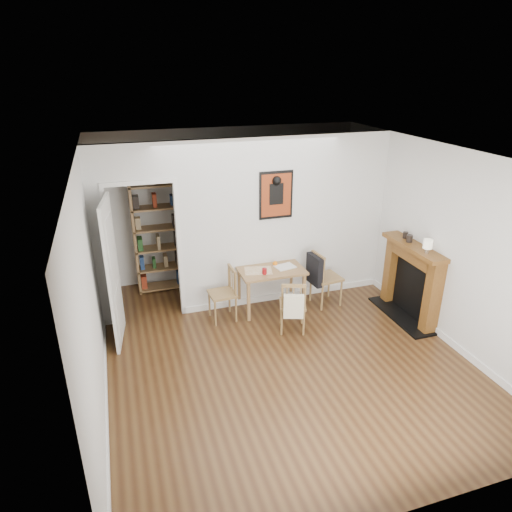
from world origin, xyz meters
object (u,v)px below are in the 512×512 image
object	(u,v)px
chair_front	(293,305)
ceramic_jar_a	(409,239)
chair_left	(222,294)
red_glass	(264,271)
dining_table	(271,274)
orange_fruit	(275,263)
notebook	(285,267)
fireplace	(412,279)
chair_right	(325,277)
mantel_lamp	(428,245)
ceramic_jar_b	(405,235)
bookshelf	(158,238)

from	to	relation	value
chair_front	ceramic_jar_a	distance (m)	1.95
chair_left	red_glass	xyz separation A→B (m)	(0.64, -0.05, 0.31)
dining_table	red_glass	bearing A→B (deg)	-137.99
orange_fruit	chair_left	bearing A→B (deg)	-168.06
dining_table	notebook	size ratio (longest dim) A/B	3.34
orange_fruit	fireplace	bearing A→B (deg)	-27.73
chair_left	fireplace	bearing A→B (deg)	-15.73
chair_right	mantel_lamp	xyz separation A→B (m)	(0.97, -1.04, 0.82)
dining_table	mantel_lamp	distance (m)	2.28
chair_front	ceramic_jar_a	xyz separation A→B (m)	(1.77, -0.04, 0.81)
chair_front	notebook	size ratio (longest dim) A/B	2.71
mantel_lamp	dining_table	bearing A→B (deg)	147.57
chair_left	chair_right	world-z (taller)	chair_right
chair_right	ceramic_jar_a	xyz separation A→B (m)	(0.99, -0.61, 0.75)
chair_right	chair_left	bearing A→B (deg)	178.80
fireplace	ceramic_jar_b	world-z (taller)	ceramic_jar_b
orange_fruit	notebook	xyz separation A→B (m)	(0.12, -0.10, -0.03)
fireplace	orange_fruit	bearing A→B (deg)	152.27
chair_right	ceramic_jar_a	size ratio (longest dim) A/B	8.34
chair_right	chair_front	xyz separation A→B (m)	(-0.78, -0.56, -0.06)
dining_table	orange_fruit	distance (m)	0.18
chair_front	ceramic_jar_a	world-z (taller)	ceramic_jar_a
ceramic_jar_a	chair_left	bearing A→B (deg)	166.37
chair_left	mantel_lamp	bearing A→B (deg)	-22.25
notebook	mantel_lamp	size ratio (longest dim) A/B	1.51
chair_left	fireplace	world-z (taller)	fireplace
ceramic_jar_b	chair_left	bearing A→B (deg)	169.86
ceramic_jar_b	dining_table	bearing A→B (deg)	163.24
fireplace	ceramic_jar_a	size ratio (longest dim) A/B	11.66
red_glass	ceramic_jar_a	world-z (taller)	ceramic_jar_a
chair_left	notebook	world-z (taller)	chair_left
chair_left	orange_fruit	bearing A→B (deg)	11.94
fireplace	notebook	size ratio (longest dim) A/B	4.23
red_glass	bookshelf	bearing A→B (deg)	135.36
chair_front	red_glass	distance (m)	0.67
bookshelf	notebook	distance (m)	2.16
dining_table	ceramic_jar_a	size ratio (longest dim) A/B	9.20
ceramic_jar_a	notebook	bearing A→B (deg)	155.84
chair_right	notebook	xyz separation A→B (m)	(-0.63, 0.12, 0.22)
red_glass	ceramic_jar_a	distance (m)	2.15
fireplace	mantel_lamp	size ratio (longest dim) A/B	6.37
dining_table	red_glass	xyz separation A→B (m)	(-0.15, -0.14, 0.13)
chair_left	chair_right	distance (m)	1.65
fireplace	bookshelf	bearing A→B (deg)	148.90
chair_left	bookshelf	world-z (taller)	bookshelf
dining_table	bookshelf	size ratio (longest dim) A/B	0.54
chair_left	mantel_lamp	xyz separation A→B (m)	(2.62, -1.07, 0.87)
dining_table	ceramic_jar_a	bearing A→B (deg)	-21.55
red_glass	fireplace	bearing A→B (deg)	-19.05
chair_right	red_glass	distance (m)	1.05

